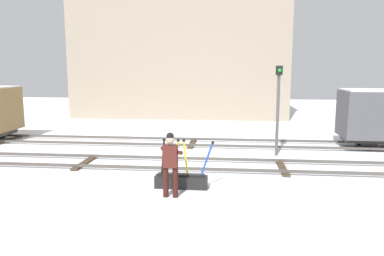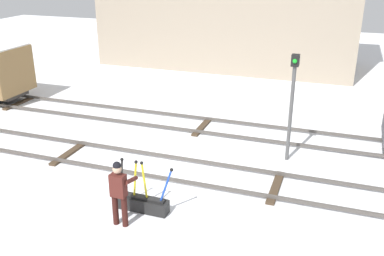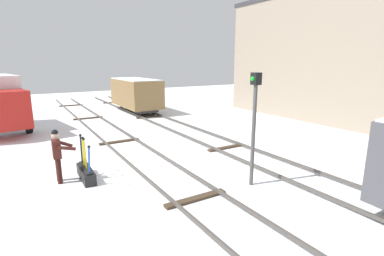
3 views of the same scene
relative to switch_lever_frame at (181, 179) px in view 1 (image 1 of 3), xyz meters
The scene contains 7 objects.
ground_plane 2.38m from the switch_lever_frame, 97.98° to the left, with size 60.00×60.00×0.00m, color white.
track_main_line 2.37m from the switch_lever_frame, 97.98° to the left, with size 44.00×1.94×0.18m.
track_siding_near 6.20m from the switch_lever_frame, 93.03° to the left, with size 44.00×1.94×0.18m.
switch_lever_frame is the anchor object (origin of this frame).
rail_worker 1.08m from the switch_lever_frame, 103.59° to the right, with size 0.54×0.67×1.76m.
signal_post 5.78m from the switch_lever_frame, 53.76° to the left, with size 0.24×0.32×3.53m.
apartment_building 17.71m from the switch_lever_frame, 97.46° to the left, with size 15.24×5.86×8.40m.
Camera 1 is at (1.70, -12.58, 3.41)m, focal length 34.68 mm.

